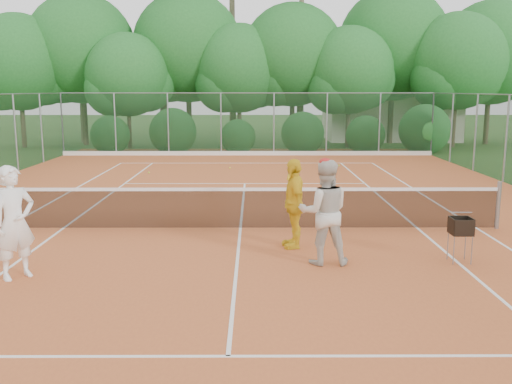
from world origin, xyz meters
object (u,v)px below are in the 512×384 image
player_center_grp (324,212)px  player_yellow (294,203)px  player_white (14,223)px  ball_hopper (461,227)px

player_center_grp → player_yellow: size_ratio=1.08×
player_white → ball_hopper: bearing=-40.0°
player_yellow → player_white: bearing=-75.4°
player_white → ball_hopper: (7.87, 0.87, -0.30)m
player_white → player_yellow: player_white is taller
ball_hopper → player_yellow: bearing=174.3°
player_center_grp → ball_hopper: player_center_grp is taller
player_white → player_center_grp: 5.38m
player_center_grp → player_white: bearing=-171.4°
player_yellow → ball_hopper: size_ratio=2.15×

